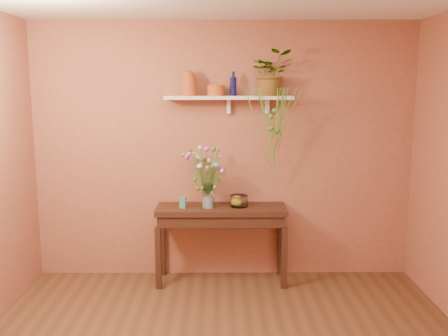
# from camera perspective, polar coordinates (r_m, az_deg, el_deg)

# --- Properties ---
(room) EXTENTS (4.04, 4.04, 2.70)m
(room) POSITION_cam_1_polar(r_m,az_deg,el_deg) (3.30, 0.19, -2.84)
(room) COLOR #553620
(room) RESTS_ON ground
(sideboard) EXTENTS (1.33, 0.43, 0.81)m
(sideboard) POSITION_cam_1_polar(r_m,az_deg,el_deg) (5.17, -0.32, -5.71)
(sideboard) COLOR #391E13
(sideboard) RESTS_ON ground
(wall_shelf) EXTENTS (1.30, 0.24, 0.19)m
(wall_shelf) POSITION_cam_1_polar(r_m,az_deg,el_deg) (5.10, 0.66, 8.01)
(wall_shelf) COLOR white
(wall_shelf) RESTS_ON room
(terracotta_jug) EXTENTS (0.16, 0.16, 0.26)m
(terracotta_jug) POSITION_cam_1_polar(r_m,az_deg,el_deg) (5.09, -4.06, 9.61)
(terracotta_jug) COLOR #B94F21
(terracotta_jug) RESTS_ON wall_shelf
(terracotta_pot) EXTENTS (0.19, 0.19, 0.11)m
(terracotta_pot) POSITION_cam_1_polar(r_m,az_deg,el_deg) (5.09, -0.92, 8.86)
(terracotta_pot) COLOR #B94F21
(terracotta_pot) RESTS_ON wall_shelf
(blue_bottle) EXTENTS (0.07, 0.07, 0.24)m
(blue_bottle) POSITION_cam_1_polar(r_m,az_deg,el_deg) (5.11, 1.08, 9.38)
(blue_bottle) COLOR #0F0E41
(blue_bottle) RESTS_ON wall_shelf
(spider_plant) EXTENTS (0.45, 0.41, 0.46)m
(spider_plant) POSITION_cam_1_polar(r_m,az_deg,el_deg) (5.12, 5.44, 10.78)
(spider_plant) COLOR #39821D
(spider_plant) RESTS_ON wall_shelf
(plant_fronds) EXTENTS (0.56, 0.32, 0.83)m
(plant_fronds) POSITION_cam_1_polar(r_m,az_deg,el_deg) (4.97, 5.74, 5.30)
(plant_fronds) COLOR #39821D
(plant_fronds) RESTS_ON wall_shelf
(glass_vase) EXTENTS (0.12, 0.12, 0.25)m
(glass_vase) POSITION_cam_1_polar(r_m,az_deg,el_deg) (5.08, -1.84, -3.41)
(glass_vase) COLOR white
(glass_vase) RESTS_ON sideboard
(bouquet) EXTENTS (0.44, 0.47, 0.51)m
(bouquet) POSITION_cam_1_polar(r_m,az_deg,el_deg) (5.03, -2.08, 0.23)
(bouquet) COLOR #386B28
(bouquet) RESTS_ON glass_vase
(glass_bowl) EXTENTS (0.19, 0.19, 0.11)m
(glass_bowl) POSITION_cam_1_polar(r_m,az_deg,el_deg) (5.15, 1.71, -3.83)
(glass_bowl) COLOR white
(glass_bowl) RESTS_ON sideboard
(lemon) EXTENTS (0.08, 0.08, 0.08)m
(lemon) POSITION_cam_1_polar(r_m,az_deg,el_deg) (5.16, 1.52, -3.89)
(lemon) COLOR yellow
(lemon) RESTS_ON glass_bowl
(carton) EXTENTS (0.07, 0.06, 0.12)m
(carton) POSITION_cam_1_polar(r_m,az_deg,el_deg) (5.10, -4.73, -3.92)
(carton) COLOR #326788
(carton) RESTS_ON sideboard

